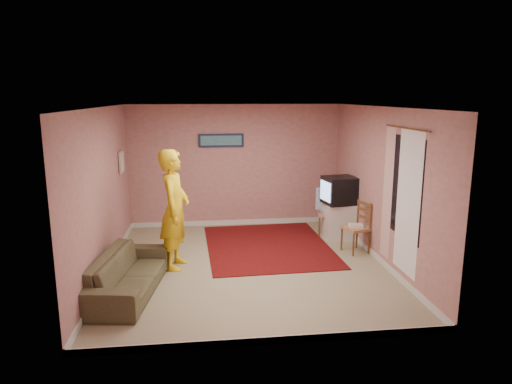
{
  "coord_description": "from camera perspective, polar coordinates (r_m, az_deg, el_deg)",
  "views": [
    {
      "loc": [
        -0.72,
        -7.15,
        2.78
      ],
      "look_at": [
        0.22,
        0.6,
        1.12
      ],
      "focal_mm": 32.0,
      "sensor_mm": 36.0,
      "label": 1
    }
  ],
  "objects": [
    {
      "name": "ground",
      "position": [
        7.7,
        -1.07,
        -9.15
      ],
      "size": [
        5.0,
        5.0,
        0.0
      ],
      "primitive_type": "plane",
      "color": "tan",
      "rests_on": "ground"
    },
    {
      "name": "curtain_sheer",
      "position": [
        6.94,
        18.45,
        -1.35
      ],
      "size": [
        0.01,
        0.75,
        2.1
      ],
      "primitive_type": "cube",
      "color": "white",
      "rests_on": "wall_right"
    },
    {
      "name": "ceiling",
      "position": [
        7.19,
        -1.15,
        10.57
      ],
      "size": [
        4.5,
        5.0,
        0.02
      ],
      "primitive_type": "cube",
      "color": "silver",
      "rests_on": "wall_back"
    },
    {
      "name": "picture_left",
      "position": [
        8.96,
        -16.46,
        3.63
      ],
      "size": [
        0.04,
        0.38,
        0.42
      ],
      "color": "tan",
      "rests_on": "wall_left"
    },
    {
      "name": "blue_throw",
      "position": [
        9.42,
        8.77,
        -0.8
      ],
      "size": [
        0.43,
        0.05,
        0.45
      ],
      "primitive_type": "cube",
      "color": "#98C2F8",
      "rests_on": "chair_a"
    },
    {
      "name": "window",
      "position": [
        7.04,
        18.15,
        0.52
      ],
      "size": [
        0.01,
        1.1,
        1.5
      ],
      "primitive_type": "cube",
      "color": "black",
      "rests_on": "wall_right"
    },
    {
      "name": "picture_back",
      "position": [
        9.67,
        -4.38,
        6.45
      ],
      "size": [
        0.95,
        0.04,
        0.28
      ],
      "color": "#141938",
      "rests_on": "wall_back"
    },
    {
      "name": "wall_front",
      "position": [
        4.93,
        1.82,
        -5.45
      ],
      "size": [
        4.5,
        0.02,
        2.6
      ],
      "primitive_type": "cube",
      "color": "tan",
      "rests_on": "ground"
    },
    {
      "name": "baseboard_left",
      "position": [
        7.8,
        -17.89,
        -9.08
      ],
      "size": [
        0.02,
        5.0,
        0.1
      ],
      "primitive_type": "cube",
      "color": "silver",
      "rests_on": "ground"
    },
    {
      "name": "wall_left",
      "position": [
        7.46,
        -18.58,
        -0.07
      ],
      "size": [
        0.02,
        5.0,
        2.6
      ],
      "primitive_type": "cube",
      "color": "tan",
      "rests_on": "ground"
    },
    {
      "name": "chair_a",
      "position": [
        9.28,
        9.05,
        -2.11
      ],
      "size": [
        0.48,
        0.47,
        0.48
      ],
      "rotation": [
        0.0,
        0.0,
        -0.26
      ],
      "color": "tan",
      "rests_on": "ground"
    },
    {
      "name": "wall_back",
      "position": [
        9.79,
        -2.58,
        3.3
      ],
      "size": [
        4.5,
        0.02,
        2.6
      ],
      "primitive_type": "cube",
      "color": "tan",
      "rests_on": "ground"
    },
    {
      "name": "wall_right",
      "position": [
        7.88,
        15.4,
        0.75
      ],
      "size": [
        0.02,
        5.0,
        2.6
      ],
      "primitive_type": "cube",
      "color": "tan",
      "rests_on": "ground"
    },
    {
      "name": "game_console",
      "position": [
        8.38,
        12.38,
        -4.11
      ],
      "size": [
        0.26,
        0.2,
        0.05
      ],
      "primitive_type": "cube",
      "rotation": [
        0.0,
        0.0,
        -0.11
      ],
      "color": "white",
      "rests_on": "chair_b"
    },
    {
      "name": "baseboard_right",
      "position": [
        8.2,
        14.84,
        -7.85
      ],
      "size": [
        0.02,
        5.0,
        0.1
      ],
      "primitive_type": "cube",
      "color": "silver",
      "rests_on": "ground"
    },
    {
      "name": "dvd_player",
      "position": [
        9.29,
        9.04,
        -2.44
      ],
      "size": [
        0.38,
        0.28,
        0.06
      ],
      "primitive_type": "cube",
      "rotation": [
        0.0,
        0.0,
        0.03
      ],
      "color": "#AFAFB4",
      "rests_on": "chair_a"
    },
    {
      "name": "curtain_rod",
      "position": [
        6.91,
        18.29,
        7.6
      ],
      "size": [
        0.02,
        1.4,
        0.02
      ],
      "primitive_type": "cylinder",
      "rotation": [
        1.57,
        0.0,
        0.0
      ],
      "color": "brown",
      "rests_on": "wall_right"
    },
    {
      "name": "tv_cabinet",
      "position": [
        9.17,
        10.32,
        -3.55
      ],
      "size": [
        0.55,
        0.5,
        0.7
      ],
      "primitive_type": "cube",
      "color": "silver",
      "rests_on": "ground"
    },
    {
      "name": "crt_tv",
      "position": [
        9.03,
        10.43,
        0.21
      ],
      "size": [
        0.69,
        0.64,
        0.53
      ],
      "rotation": [
        0.0,
        0.0,
        0.16
      ],
      "color": "black",
      "rests_on": "tv_cabinet"
    },
    {
      "name": "person",
      "position": [
        7.47,
        -10.13,
        -2.17
      ],
      "size": [
        0.58,
        0.78,
        1.95
      ],
      "primitive_type": "imported",
      "rotation": [
        0.0,
        0.0,
        1.4
      ],
      "color": "yellow",
      "rests_on": "ground"
    },
    {
      "name": "baseboard_back",
      "position": [
        10.04,
        -2.51,
        -3.78
      ],
      "size": [
        4.5,
        0.02,
        0.1
      ],
      "primitive_type": "cube",
      "color": "silver",
      "rests_on": "ground"
    },
    {
      "name": "chair_b",
      "position": [
        8.36,
        12.4,
        -3.67
      ],
      "size": [
        0.5,
        0.52,
        0.5
      ],
      "rotation": [
        0.0,
        0.0,
        -1.26
      ],
      "color": "tan",
      "rests_on": "ground"
    },
    {
      "name": "baseboard_front",
      "position": [
        5.45,
        1.71,
        -18.07
      ],
      "size": [
        4.5,
        0.02,
        0.1
      ],
      "primitive_type": "cube",
      "color": "silver",
      "rests_on": "ground"
    },
    {
      "name": "curtain_floral",
      "position": [
        7.56,
        16.12,
        -0.15
      ],
      "size": [
        0.01,
        0.35,
        2.1
      ],
      "primitive_type": "cube",
      "color": "silver",
      "rests_on": "wall_right"
    },
    {
      "name": "area_rug",
      "position": [
        8.64,
        1.49,
        -6.71
      ],
      "size": [
        2.35,
        2.89,
        0.01
      ],
      "primitive_type": "cube",
      "rotation": [
        0.0,
        0.0,
        0.04
      ],
      "color": "#330509",
      "rests_on": "ground"
    },
    {
      "name": "sofa",
      "position": [
        6.86,
        -15.68,
        -9.75
      ],
      "size": [
        1.05,
        2.06,
        0.57
      ],
      "primitive_type": "imported",
      "rotation": [
        0.0,
        0.0,
        1.42
      ],
      "color": "brown",
      "rests_on": "ground"
    }
  ]
}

